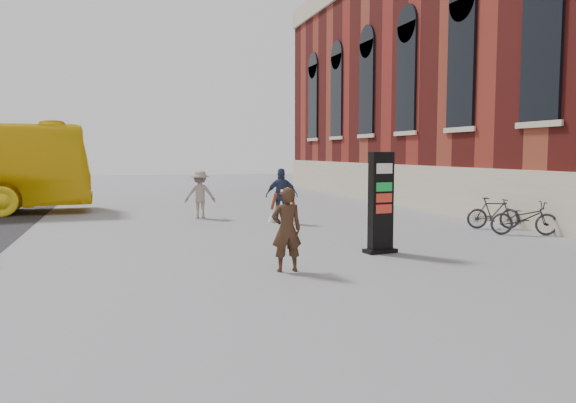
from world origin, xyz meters
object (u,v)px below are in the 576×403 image
object	(u,v)px
info_pylon	(381,203)
bike_7	(493,213)
pedestrian_c	(282,196)
bike_6	(524,218)
pedestrian_b	(200,194)
woman	(286,229)

from	to	relation	value
info_pylon	bike_7	size ratio (longest dim) A/B	1.46
info_pylon	pedestrian_c	bearing A→B (deg)	88.41
bike_6	pedestrian_c	bearing A→B (deg)	74.94
pedestrian_c	bike_6	size ratio (longest dim) A/B	0.99
info_pylon	pedestrian_c	world-z (taller)	info_pylon
info_pylon	pedestrian_b	size ratio (longest dim) A/B	1.38
pedestrian_b	bike_7	size ratio (longest dim) A/B	1.06
pedestrian_c	bike_6	xyz separation A→B (m)	(5.80, -4.61, -0.42)
pedestrian_b	woman	bearing A→B (deg)	98.90
info_pylon	bike_7	world-z (taller)	info_pylon
pedestrian_c	pedestrian_b	bearing A→B (deg)	-21.58
woman	pedestrian_b	world-z (taller)	pedestrian_b
woman	bike_6	bearing A→B (deg)	-158.43
pedestrian_c	woman	bearing A→B (deg)	95.11
woman	bike_7	size ratio (longest dim) A/B	1.04
info_pylon	pedestrian_c	distance (m)	6.05
pedestrian_c	info_pylon	bearing A→B (deg)	116.68
bike_6	woman	bearing A→B (deg)	132.72
info_pylon	bike_7	bearing A→B (deg)	20.41
info_pylon	pedestrian_b	world-z (taller)	info_pylon
info_pylon	bike_7	xyz separation A→B (m)	(5.15, 2.76, -0.69)
pedestrian_b	pedestrian_c	xyz separation A→B (m)	(2.40, -2.17, 0.06)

